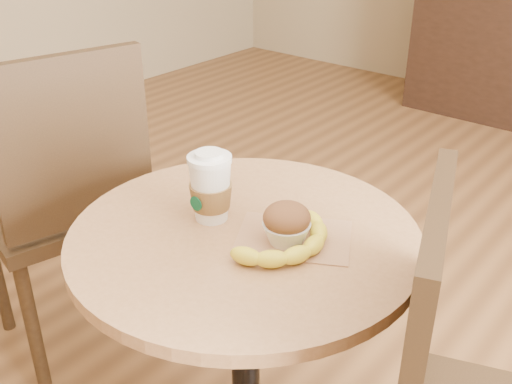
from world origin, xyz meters
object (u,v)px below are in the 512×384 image
cafe_table (245,302)px  chair_left (66,200)px  coffee_cup (211,189)px  banana (292,242)px  muffin (287,224)px

cafe_table → chair_left: (-0.72, 0.01, 0.02)m
cafe_table → coffee_cup: bearing=-177.5°
coffee_cup → cafe_table: bearing=1.8°
coffee_cup → banana: coffee_cup is taller
cafe_table → coffee_cup: 0.28m
cafe_table → banana: size_ratio=2.88×
cafe_table → chair_left: 0.72m
banana → chair_left: bearing=-169.5°
chair_left → banana: bearing=103.2°
chair_left → coffee_cup: bearing=102.4°
cafe_table → chair_left: chair_left is taller
cafe_table → chair_left: bearing=179.1°
coffee_cup → muffin: bearing=6.0°
coffee_cup → muffin: size_ratio=1.60×
muffin → banana: size_ratio=0.38×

